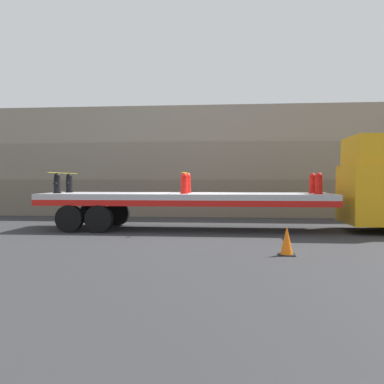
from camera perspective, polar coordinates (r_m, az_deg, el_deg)
The scene contains 12 objects.
ground_plane at distance 15.28m, azimuth -0.81°, elevation -5.02°, with size 120.00×120.00×0.00m, color #2D2D30.
rock_cliff at distance 21.86m, azimuth 1.09°, elevation 4.00°, with size 60.00×3.30×5.35m.
flatbed_trailer at distance 15.26m, azimuth -2.77°, elevation -1.00°, with size 10.21×2.63×1.29m.
fire_hydrant_black_near_0 at distance 15.78m, azimuth -17.54°, elevation 1.08°, with size 0.29×0.45×0.72m.
fire_hydrant_black_far_0 at distance 16.81m, azimuth -16.06°, elevation 1.12°, with size 0.29×0.45×0.72m.
fire_hydrant_red_near_1 at distance 14.63m, azimuth -1.05°, elevation 1.12°, with size 0.29×0.45×0.72m.
fire_hydrant_red_far_1 at distance 15.74m, azimuth -0.59°, elevation 1.16°, with size 0.29×0.45×0.72m.
fire_hydrant_red_near_2 at distance 14.82m, azimuth 16.55°, elevation 1.06°, with size 0.29×0.45×0.72m.
fire_hydrant_red_far_2 at distance 15.91m, azimuth 15.78°, elevation 1.10°, with size 0.29×0.45×0.72m.
cargo_strap_rear at distance 16.30m, azimuth -16.78°, elevation 2.44°, with size 0.05×2.73×0.01m.
cargo_strap_middle at distance 15.18m, azimuth -0.81°, elevation 2.57°, with size 0.05×2.73×0.01m.
traffic_cone at distance 10.32m, azimuth 12.52°, elevation -6.39°, with size 0.38×0.38×0.69m.
Camera 1 is at (1.64, -15.09, 1.77)m, focal length 40.00 mm.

